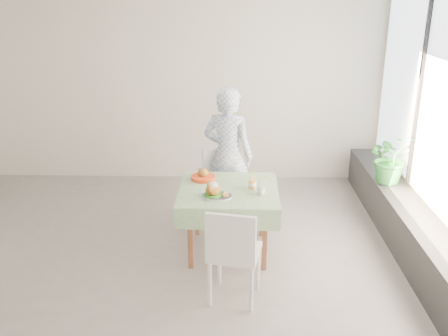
{
  "coord_description": "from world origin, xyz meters",
  "views": [
    {
      "loc": [
        0.86,
        -4.75,
        2.74
      ],
      "look_at": [
        0.75,
        0.22,
        0.96
      ],
      "focal_mm": 40.0,
      "sensor_mm": 36.0,
      "label": 1
    }
  ],
  "objects_px": {
    "diner": "(228,156)",
    "juice_cup_orange": "(252,184)",
    "chair_near": "(234,271)",
    "potted_plant": "(391,158)",
    "cafe_table": "(229,213)",
    "main_dish": "(215,192)",
    "chair_far": "(224,201)"
  },
  "relations": [
    {
      "from": "juice_cup_orange",
      "to": "chair_near",
      "type": "bearing_deg",
      "value": -101.29
    },
    {
      "from": "juice_cup_orange",
      "to": "potted_plant",
      "type": "height_order",
      "value": "potted_plant"
    },
    {
      "from": "cafe_table",
      "to": "chair_near",
      "type": "bearing_deg",
      "value": -85.8
    },
    {
      "from": "chair_far",
      "to": "diner",
      "type": "bearing_deg",
      "value": 49.24
    },
    {
      "from": "diner",
      "to": "main_dish",
      "type": "height_order",
      "value": "diner"
    },
    {
      "from": "main_dish",
      "to": "diner",
      "type": "bearing_deg",
      "value": 83.29
    },
    {
      "from": "chair_far",
      "to": "main_dish",
      "type": "distance_m",
      "value": 1.11
    },
    {
      "from": "chair_near",
      "to": "cafe_table",
      "type": "bearing_deg",
      "value": 94.2
    },
    {
      "from": "cafe_table",
      "to": "diner",
      "type": "distance_m",
      "value": 0.89
    },
    {
      "from": "chair_near",
      "to": "juice_cup_orange",
      "type": "distance_m",
      "value": 1.06
    },
    {
      "from": "main_dish",
      "to": "chair_near",
      "type": "bearing_deg",
      "value": -73.14
    },
    {
      "from": "chair_far",
      "to": "potted_plant",
      "type": "height_order",
      "value": "potted_plant"
    },
    {
      "from": "chair_near",
      "to": "juice_cup_orange",
      "type": "relative_size",
      "value": 3.79
    },
    {
      "from": "cafe_table",
      "to": "diner",
      "type": "relative_size",
      "value": 0.62
    },
    {
      "from": "chair_near",
      "to": "juice_cup_orange",
      "type": "bearing_deg",
      "value": 78.71
    },
    {
      "from": "diner",
      "to": "main_dish",
      "type": "xyz_separation_m",
      "value": [
        -0.12,
        -1.03,
        -0.05
      ]
    },
    {
      "from": "diner",
      "to": "main_dish",
      "type": "bearing_deg",
      "value": 101.29
    },
    {
      "from": "cafe_table",
      "to": "chair_near",
      "type": "xyz_separation_m",
      "value": [
        0.07,
        -0.9,
        -0.17
      ]
    },
    {
      "from": "cafe_table",
      "to": "juice_cup_orange",
      "type": "relative_size",
      "value": 4.25
    },
    {
      "from": "chair_far",
      "to": "potted_plant",
      "type": "xyz_separation_m",
      "value": [
        2.03,
        0.12,
        0.53
      ]
    },
    {
      "from": "chair_near",
      "to": "diner",
      "type": "xyz_separation_m",
      "value": [
        -0.08,
        1.7,
        0.56
      ]
    },
    {
      "from": "main_dish",
      "to": "chair_far",
      "type": "bearing_deg",
      "value": 85.49
    },
    {
      "from": "chair_near",
      "to": "diner",
      "type": "relative_size",
      "value": 0.56
    },
    {
      "from": "diner",
      "to": "juice_cup_orange",
      "type": "bearing_deg",
      "value": 126.8
    },
    {
      "from": "cafe_table",
      "to": "main_dish",
      "type": "bearing_deg",
      "value": -121.55
    },
    {
      "from": "cafe_table",
      "to": "potted_plant",
      "type": "bearing_deg",
      "value": 23.73
    },
    {
      "from": "cafe_table",
      "to": "diner",
      "type": "xyz_separation_m",
      "value": [
        -0.02,
        0.8,
        0.39
      ]
    },
    {
      "from": "juice_cup_orange",
      "to": "potted_plant",
      "type": "xyz_separation_m",
      "value": [
        1.72,
        0.85,
        0.01
      ]
    },
    {
      "from": "diner",
      "to": "cafe_table",
      "type": "bearing_deg",
      "value": 109.32
    },
    {
      "from": "chair_far",
      "to": "juice_cup_orange",
      "type": "xyz_separation_m",
      "value": [
        0.31,
        -0.74,
        0.52
      ]
    },
    {
      "from": "chair_near",
      "to": "juice_cup_orange",
      "type": "xyz_separation_m",
      "value": [
        0.18,
        0.92,
        0.51
      ]
    },
    {
      "from": "diner",
      "to": "chair_far",
      "type": "bearing_deg",
      "value": 67.24
    }
  ]
}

